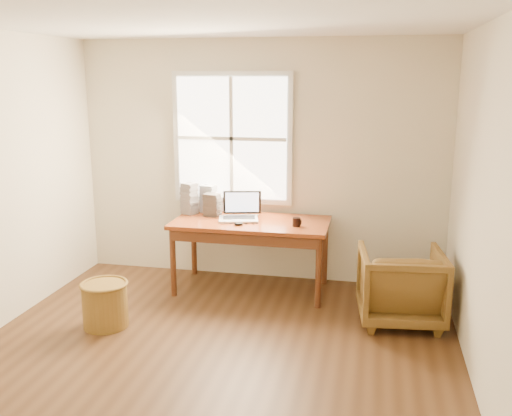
# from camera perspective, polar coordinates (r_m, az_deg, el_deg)

# --- Properties ---
(room_shell) EXTENTS (4.04, 4.54, 2.64)m
(room_shell) POSITION_cam_1_polar(r_m,az_deg,el_deg) (4.22, -5.62, 0.82)
(room_shell) COLOR #4F321B
(room_shell) RESTS_ON ground
(desk) EXTENTS (1.60, 0.80, 0.04)m
(desk) POSITION_cam_1_polar(r_m,az_deg,el_deg) (5.89, -0.49, -1.47)
(desk) COLOR brown
(desk) RESTS_ON room_shell
(armchair) EXTENTS (0.82, 0.84, 0.69)m
(armchair) POSITION_cam_1_polar(r_m,az_deg,el_deg) (5.40, 14.27, -7.54)
(armchair) COLOR brown
(armchair) RESTS_ON room_shell
(wicker_stool) EXTENTS (0.46, 0.46, 0.40)m
(wicker_stool) POSITION_cam_1_polar(r_m,az_deg,el_deg) (5.37, -14.86, -9.37)
(wicker_stool) COLOR olive
(wicker_stool) RESTS_ON room_shell
(laptop) EXTENTS (0.45, 0.46, 0.27)m
(laptop) POSITION_cam_1_polar(r_m,az_deg,el_deg) (5.87, -1.78, 0.06)
(laptop) COLOR #B9BAC0
(laptop) RESTS_ON desk
(mouse) EXTENTS (0.11, 0.08, 0.03)m
(mouse) POSITION_cam_1_polar(r_m,az_deg,el_deg) (5.70, -1.75, -1.59)
(mouse) COLOR black
(mouse) RESTS_ON desk
(coffee_mug) EXTENTS (0.08, 0.08, 0.09)m
(coffee_mug) POSITION_cam_1_polar(r_m,az_deg,el_deg) (5.67, 4.05, -1.40)
(coffee_mug) COLOR black
(coffee_mug) RESTS_ON desk
(cd_stack_a) EXTENTS (0.18, 0.17, 0.30)m
(cd_stack_a) POSITION_cam_1_polar(r_m,az_deg,el_deg) (6.25, -4.76, 0.96)
(cd_stack_a) COLOR silver
(cd_stack_a) RESTS_ON desk
(cd_stack_b) EXTENTS (0.17, 0.16, 0.24)m
(cd_stack_b) POSITION_cam_1_polar(r_m,az_deg,el_deg) (6.09, -4.40, 0.35)
(cd_stack_b) COLOR black
(cd_stack_b) RESTS_ON desk
(cd_stack_c) EXTENTS (0.19, 0.18, 0.34)m
(cd_stack_c) POSITION_cam_1_polar(r_m,az_deg,el_deg) (6.18, -6.69, 0.93)
(cd_stack_c) COLOR #A9A8B6
(cd_stack_c) RESTS_ON desk
(cd_stack_d) EXTENTS (0.16, 0.15, 0.16)m
(cd_stack_d) POSITION_cam_1_polar(r_m,az_deg,el_deg) (6.30, -3.65, 0.43)
(cd_stack_d) COLOR silver
(cd_stack_d) RESTS_ON desk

